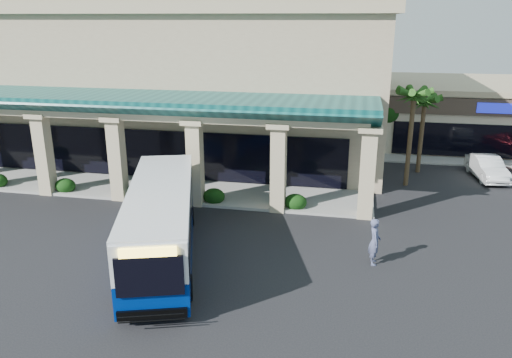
# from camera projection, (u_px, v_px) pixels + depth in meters

# --- Properties ---
(ground) EXTENTS (110.00, 110.00, 0.00)m
(ground) POSITION_uv_depth(u_px,v_px,m) (225.00, 251.00, 21.94)
(ground) COLOR black
(main_building) EXTENTS (30.80, 14.80, 11.35)m
(main_building) POSITION_uv_depth(u_px,v_px,m) (175.00, 76.00, 36.63)
(main_building) COLOR tan
(main_building) RESTS_ON ground
(arcade) EXTENTS (30.00, 6.20, 5.70)m
(arcade) POSITION_uv_depth(u_px,v_px,m) (121.00, 143.00, 28.93)
(arcade) COLOR #0A4141
(arcade) RESTS_ON ground
(palm_0) EXTENTS (2.40, 2.40, 6.60)m
(palm_0) POSITION_uv_depth(u_px,v_px,m) (411.00, 132.00, 29.56)
(palm_0) COLOR #1C4512
(palm_0) RESTS_ON ground
(palm_1) EXTENTS (2.40, 2.40, 5.80)m
(palm_1) POSITION_uv_depth(u_px,v_px,m) (422.00, 129.00, 32.29)
(palm_1) COLOR #1C4512
(palm_1) RESTS_ON ground
(broadleaf_tree) EXTENTS (2.60, 2.60, 4.81)m
(broadleaf_tree) POSITION_uv_depth(u_px,v_px,m) (386.00, 121.00, 37.48)
(broadleaf_tree) COLOR black
(broadleaf_tree) RESTS_ON ground
(transit_bus) EXTENTS (5.86, 11.32, 3.09)m
(transit_bus) POSITION_uv_depth(u_px,v_px,m) (161.00, 223.00, 21.01)
(transit_bus) COLOR navy
(transit_bus) RESTS_ON ground
(pedestrian) EXTENTS (0.53, 0.76, 1.99)m
(pedestrian) POSITION_uv_depth(u_px,v_px,m) (375.00, 242.00, 20.52)
(pedestrian) COLOR #4B5173
(pedestrian) RESTS_ON ground
(car_white) EXTENTS (2.05, 4.50, 1.43)m
(car_white) POSITION_uv_depth(u_px,v_px,m) (487.00, 168.00, 31.62)
(car_white) COLOR white
(car_white) RESTS_ON ground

